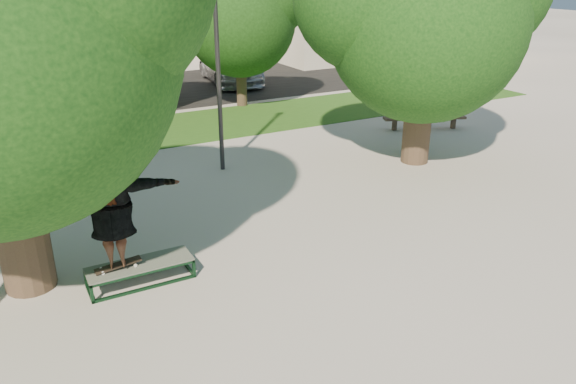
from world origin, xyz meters
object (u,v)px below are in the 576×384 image
car_dark (89,80)px  car_silver_b (230,66)px  lamppost (217,51)px  tree_right (423,10)px  grind_box (141,273)px  bench (424,119)px  car_grey (49,83)px

car_dark → car_silver_b: car_silver_b is taller
car_dark → lamppost: bearing=-86.4°
tree_right → grind_box: tree_right is taller
bench → car_dark: bearing=153.8°
tree_right → lamppost: 5.36m
tree_right → car_dark: 14.53m
grind_box → car_silver_b: car_silver_b is taller
lamppost → bench: (7.50, 0.46, -2.79)m
car_dark → car_silver_b: (6.46, 0.46, 0.00)m
bench → lamppost: bearing=-154.0°
tree_right → lamppost: size_ratio=1.07×
grind_box → lamppost: bearing=53.8°
lamppost → car_grey: 11.72m
car_grey → car_silver_b: 7.96m
tree_right → grind_box: 9.71m
grind_box → car_dark: car_dark is taller
lamppost → car_silver_b: size_ratio=1.16×
lamppost → grind_box: size_ratio=3.39×
bench → car_grey: size_ratio=0.52×
tree_right → grind_box: bearing=-161.1°
bench → car_dark: size_ratio=0.59×
car_grey → lamppost: bearing=-82.6°
car_grey → car_dark: bearing=-22.0°
bench → car_grey: bearing=157.2°
tree_right → car_grey: (-7.92, 12.98, -3.38)m
bench → car_silver_b: car_silver_b is taller
car_grey → tree_right: bearing=-66.4°
grind_box → bench: size_ratio=0.66×
grind_box → car_grey: (0.50, 15.86, 0.53)m
car_dark → car_grey: 1.55m
tree_right → car_silver_b: 13.48m
grind_box → car_silver_b: (8.46, 15.93, 0.58)m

